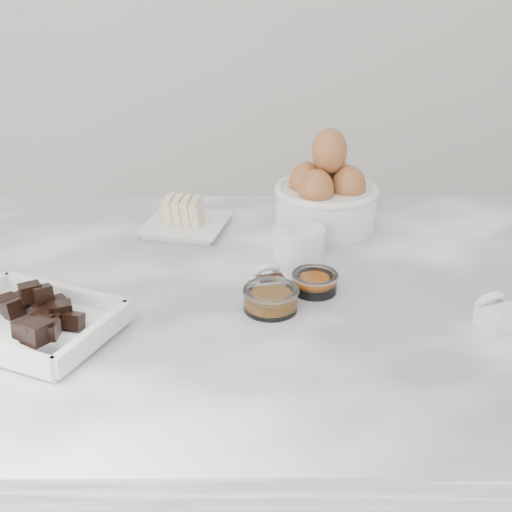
% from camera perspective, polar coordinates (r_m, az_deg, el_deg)
% --- Properties ---
extents(marble_slab, '(1.20, 0.80, 0.04)m').
position_cam_1_polar(marble_slab, '(1.07, -1.06, -3.60)').
color(marble_slab, white).
rests_on(marble_slab, cabinet).
extents(chocolate_dish, '(0.27, 0.25, 0.06)m').
position_cam_1_polar(chocolate_dish, '(0.98, -17.78, -4.73)').
color(chocolate_dish, white).
rests_on(chocolate_dish, marble_slab).
extents(butter_plate, '(0.16, 0.16, 0.06)m').
position_cam_1_polar(butter_plate, '(1.27, -5.72, 2.99)').
color(butter_plate, white).
rests_on(butter_plate, marble_slab).
extents(sugar_ramekin, '(0.08, 0.08, 0.05)m').
position_cam_1_polar(sugar_ramekin, '(1.15, 3.44, 1.21)').
color(sugar_ramekin, white).
rests_on(sugar_ramekin, marble_slab).
extents(egg_bowl, '(0.19, 0.19, 0.18)m').
position_cam_1_polar(egg_bowl, '(1.27, 5.65, 4.85)').
color(egg_bowl, white).
rests_on(egg_bowl, marble_slab).
extents(honey_bowl, '(0.08, 0.08, 0.03)m').
position_cam_1_polar(honey_bowl, '(1.00, 1.19, -3.40)').
color(honey_bowl, white).
rests_on(honey_bowl, marble_slab).
extents(zest_bowl, '(0.07, 0.07, 0.03)m').
position_cam_1_polar(zest_bowl, '(1.05, 4.72, -2.04)').
color(zest_bowl, white).
rests_on(zest_bowl, marble_slab).
extents(vanilla_spoon, '(0.06, 0.08, 0.04)m').
position_cam_1_polar(vanilla_spoon, '(1.05, 1.13, -2.16)').
color(vanilla_spoon, white).
rests_on(vanilla_spoon, marble_slab).
extents(salt_spoon, '(0.07, 0.09, 0.04)m').
position_cam_1_polar(salt_spoon, '(1.02, 18.88, -4.39)').
color(salt_spoon, white).
rests_on(salt_spoon, marble_slab).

